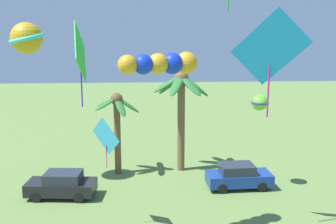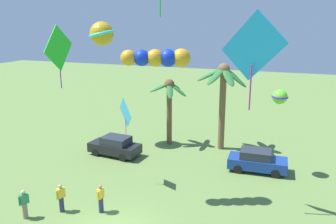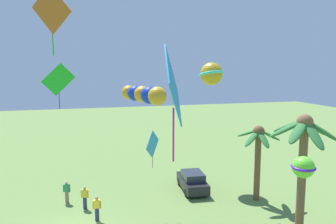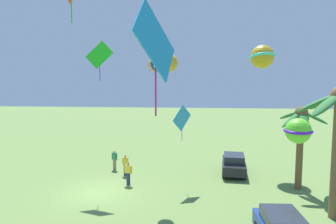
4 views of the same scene
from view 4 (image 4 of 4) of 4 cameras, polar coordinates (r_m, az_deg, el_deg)
ground_plane at (r=20.80m, az=-12.83°, el=-14.35°), size 120.00×120.00×0.00m
palm_tree_0 at (r=21.69m, az=23.45°, el=-3.04°), size 3.03×3.12×5.49m
parked_car_0 at (r=24.38m, az=12.16°, el=-9.42°), size 4.04×2.05×1.51m
spectator_0 at (r=21.55m, az=-7.41°, el=-11.23°), size 0.27×0.55×1.59m
spectator_1 at (r=23.59m, az=-7.95°, el=-9.71°), size 0.35×0.52×1.59m
spectator_2 at (r=25.17m, az=-9.93°, el=-8.74°), size 0.37×0.51×1.59m
kite_diamond_0 at (r=20.52m, az=2.61°, el=-1.20°), size 1.36×1.18×2.46m
kite_tube_1 at (r=17.88m, az=-1.13°, el=8.96°), size 3.47×2.00×0.99m
kite_diamond_2 at (r=21.58m, az=-12.65°, el=10.26°), size 0.36×1.96×2.72m
kite_ball_4 at (r=12.46m, az=23.08°, el=-3.25°), size 1.09×1.09×0.96m
kite_diamond_5 at (r=13.14m, az=-2.35°, el=12.72°), size 3.30×1.37×4.88m
kite_ball_6 at (r=26.01m, az=17.14°, el=9.81°), size 2.54×2.54×1.87m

